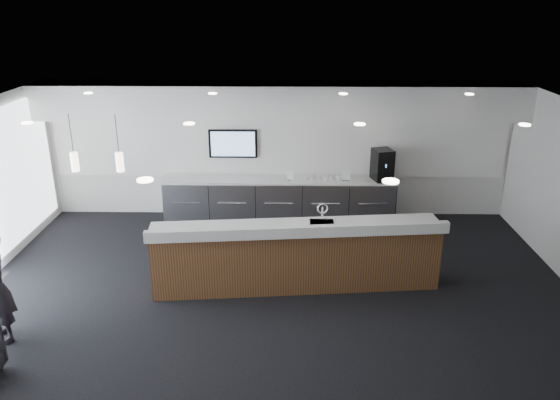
{
  "coord_description": "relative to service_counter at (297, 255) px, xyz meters",
  "views": [
    {
      "loc": [
        0.21,
        -7.54,
        4.67
      ],
      "look_at": [
        0.06,
        1.3,
        1.33
      ],
      "focal_mm": 35.0,
      "sensor_mm": 36.0,
      "label": 1
    }
  ],
  "objects": [
    {
      "name": "ground",
      "position": [
        -0.35,
        -0.68,
        -0.58
      ],
      "size": [
        10.0,
        10.0,
        0.0
      ],
      "primitive_type": "plane",
      "color": "black",
      "rests_on": "ground"
    },
    {
      "name": "ceiling",
      "position": [
        -0.35,
        -0.68,
        2.42
      ],
      "size": [
        10.0,
        8.0,
        0.02
      ],
      "primitive_type": "cube",
      "color": "black",
      "rests_on": "back_wall"
    },
    {
      "name": "back_wall",
      "position": [
        -0.35,
        3.32,
        0.92
      ],
      "size": [
        10.0,
        0.02,
        3.0
      ],
      "primitive_type": "cube",
      "color": "silver",
      "rests_on": "ground"
    },
    {
      "name": "soffit_bulkhead",
      "position": [
        -0.35,
        2.87,
        2.07
      ],
      "size": [
        10.0,
        0.9,
        0.7
      ],
      "primitive_type": "cube",
      "color": "white",
      "rests_on": "back_wall"
    },
    {
      "name": "alcove_panel",
      "position": [
        -0.35,
        3.29,
        1.02
      ],
      "size": [
        9.8,
        0.06,
        1.4
      ],
      "primitive_type": "cube",
      "color": "white",
      "rests_on": "back_wall"
    },
    {
      "name": "back_credenza",
      "position": [
        -0.35,
        2.96,
        -0.1
      ],
      "size": [
        5.06,
        0.66,
        0.95
      ],
      "color": "gray",
      "rests_on": "ground"
    },
    {
      "name": "wall_tv",
      "position": [
        -1.35,
        3.23,
        1.07
      ],
      "size": [
        1.05,
        0.08,
        0.62
      ],
      "color": "black",
      "rests_on": "back_wall"
    },
    {
      "name": "pendant_left",
      "position": [
        -2.75,
        0.12,
        1.67
      ],
      "size": [
        0.12,
        0.12,
        0.3
      ],
      "primitive_type": "cylinder",
      "color": "#FFE6C6",
      "rests_on": "ceiling"
    },
    {
      "name": "pendant_right",
      "position": [
        -3.45,
        0.12,
        1.67
      ],
      "size": [
        0.12,
        0.12,
        0.3
      ],
      "primitive_type": "cylinder",
      "color": "#FFE6C6",
      "rests_on": "ceiling"
    },
    {
      "name": "ceiling_can_lights",
      "position": [
        -0.35,
        -0.68,
        2.39
      ],
      "size": [
        7.0,
        5.0,
        0.02
      ],
      "primitive_type": null,
      "color": "white",
      "rests_on": "ceiling"
    },
    {
      "name": "service_counter",
      "position": [
        0.0,
        0.0,
        0.0
      ],
      "size": [
        4.88,
        1.28,
        1.49
      ],
      "rotation": [
        0.0,
        0.0,
        0.1
      ],
      "color": "#502A1A",
      "rests_on": "ground"
    },
    {
      "name": "coffee_machine",
      "position": [
        1.85,
        2.93,
        0.71
      ],
      "size": [
        0.48,
        0.55,
        0.67
      ],
      "rotation": [
        0.0,
        0.0,
        0.25
      ],
      "color": "black",
      "rests_on": "back_credenza"
    },
    {
      "name": "info_sign_left",
      "position": [
        -0.1,
        2.85,
        0.47
      ],
      "size": [
        0.15,
        0.05,
        0.2
      ],
      "primitive_type": "cube",
      "rotation": [
        0.0,
        0.0,
        -0.24
      ],
      "color": "white",
      "rests_on": "back_credenza"
    },
    {
      "name": "info_sign_right",
      "position": [
        1.08,
        2.84,
        0.5
      ],
      "size": [
        0.19,
        0.02,
        0.25
      ],
      "primitive_type": "cube",
      "rotation": [
        0.0,
        0.0,
        0.02
      ],
      "color": "white",
      "rests_on": "back_credenza"
    },
    {
      "name": "cup_0",
      "position": [
        0.93,
        2.87,
        0.42
      ],
      "size": [
        0.1,
        0.1,
        0.1
      ],
      "primitive_type": "imported",
      "color": "white",
      "rests_on": "back_credenza"
    },
    {
      "name": "cup_1",
      "position": [
        0.79,
        2.87,
        0.42
      ],
      "size": [
        0.14,
        0.14,
        0.1
      ],
      "primitive_type": "imported",
      "rotation": [
        0.0,
        0.0,
        0.65
      ],
      "color": "white",
      "rests_on": "back_credenza"
    },
    {
      "name": "cup_2",
      "position": [
        0.65,
        2.87,
        0.42
      ],
      "size": [
        0.13,
        0.13,
        0.1
      ],
      "primitive_type": "imported",
      "rotation": [
        0.0,
        0.0,
        1.29
      ],
      "color": "white",
      "rests_on": "back_credenza"
    },
    {
      "name": "cup_3",
      "position": [
        0.51,
        2.87,
        0.42
      ],
      "size": [
        0.13,
        0.13,
        0.1
      ],
      "primitive_type": "imported",
      "rotation": [
        0.0,
        0.0,
        1.94
      ],
      "color": "white",
      "rests_on": "back_credenza"
    },
    {
      "name": "cup_4",
      "position": [
        0.37,
        2.87,
        0.42
      ],
      "size": [
        0.14,
        0.14,
        0.1
      ],
      "primitive_type": "imported",
      "rotation": [
        0.0,
        0.0,
        2.58
      ],
      "color": "white",
      "rests_on": "back_credenza"
    },
    {
      "name": "cup_5",
      "position": [
        0.23,
        2.87,
        0.42
      ],
      "size": [
        0.11,
        0.11,
        0.1
      ],
      "primitive_type": "imported",
      "rotation": [
        0.0,
        0.0,
        3.23
      ],
      "color": "white",
      "rests_on": "back_credenza"
    }
  ]
}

